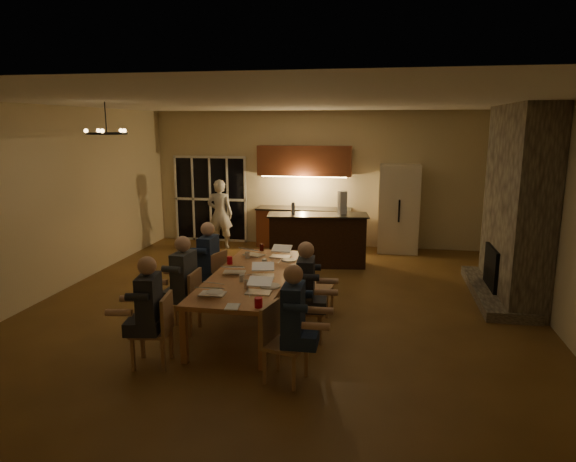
% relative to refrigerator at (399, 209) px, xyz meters
% --- Properties ---
extents(floor, '(9.00, 9.00, 0.00)m').
position_rel_refrigerator_xyz_m(floor, '(-1.90, -4.15, -1.00)').
color(floor, brown).
rests_on(floor, ground).
extents(back_wall, '(8.00, 0.04, 3.20)m').
position_rel_refrigerator_xyz_m(back_wall, '(-1.90, 0.37, 0.60)').
color(back_wall, '#C8BB8D').
rests_on(back_wall, ground).
extents(left_wall, '(0.04, 9.00, 3.20)m').
position_rel_refrigerator_xyz_m(left_wall, '(-5.92, -4.15, 0.60)').
color(left_wall, '#C8BB8D').
rests_on(left_wall, ground).
extents(right_wall, '(0.04, 9.00, 3.20)m').
position_rel_refrigerator_xyz_m(right_wall, '(2.12, -4.15, 0.60)').
color(right_wall, '#C8BB8D').
rests_on(right_wall, ground).
extents(ceiling, '(8.00, 9.00, 0.04)m').
position_rel_refrigerator_xyz_m(ceiling, '(-1.90, -4.15, 2.22)').
color(ceiling, white).
rests_on(ceiling, back_wall).
extents(french_doors, '(1.86, 0.08, 2.10)m').
position_rel_refrigerator_xyz_m(french_doors, '(-4.60, 0.32, 0.05)').
color(french_doors, black).
rests_on(french_doors, ground).
extents(fireplace, '(0.58, 2.50, 3.20)m').
position_rel_refrigerator_xyz_m(fireplace, '(1.80, -2.95, 0.60)').
color(fireplace, '#746C5B').
rests_on(fireplace, ground).
extents(kitchenette, '(2.24, 0.68, 2.40)m').
position_rel_refrigerator_xyz_m(kitchenette, '(-2.20, 0.05, 0.20)').
color(kitchenette, maroon).
rests_on(kitchenette, ground).
extents(refrigerator, '(0.90, 0.68, 2.00)m').
position_rel_refrigerator_xyz_m(refrigerator, '(0.00, 0.00, 0.00)').
color(refrigerator, beige).
rests_on(refrigerator, ground).
extents(dining_table, '(1.10, 2.98, 0.75)m').
position_rel_refrigerator_xyz_m(dining_table, '(-2.21, -4.86, -0.62)').
color(dining_table, '#B57B48').
rests_on(dining_table, ground).
extents(bar_island, '(2.12, 0.96, 1.08)m').
position_rel_refrigerator_xyz_m(bar_island, '(-1.67, -1.55, -0.46)').
color(bar_island, black).
rests_on(bar_island, ground).
extents(chair_left_near, '(0.50, 0.50, 0.89)m').
position_rel_refrigerator_xyz_m(chair_left_near, '(-3.06, -6.41, -0.55)').
color(chair_left_near, '#A17A50').
rests_on(chair_left_near, ground).
extents(chair_left_mid, '(0.45, 0.45, 0.89)m').
position_rel_refrigerator_xyz_m(chair_left_mid, '(-3.10, -5.35, -0.55)').
color(chair_left_mid, '#A17A50').
rests_on(chair_left_mid, ground).
extents(chair_left_far, '(0.55, 0.55, 0.89)m').
position_rel_refrigerator_xyz_m(chair_left_far, '(-3.10, -4.21, -0.55)').
color(chair_left_far, '#A17A50').
rests_on(chair_left_far, ground).
extents(chair_right_near, '(0.53, 0.53, 0.89)m').
position_rel_refrigerator_xyz_m(chair_right_near, '(-1.39, -6.50, -0.55)').
color(chair_right_near, '#A17A50').
rests_on(chair_right_near, ground).
extents(chair_right_mid, '(0.51, 0.51, 0.89)m').
position_rel_refrigerator_xyz_m(chair_right_mid, '(-1.33, -5.32, -0.55)').
color(chair_right_mid, '#A17A50').
rests_on(chair_right_mid, ground).
extents(chair_right_far, '(0.49, 0.49, 0.89)m').
position_rel_refrigerator_xyz_m(chair_right_far, '(-1.30, -4.29, -0.55)').
color(chair_right_far, '#A17A50').
rests_on(chair_right_far, ground).
extents(person_left_near, '(0.69, 0.69, 1.38)m').
position_rel_refrigerator_xyz_m(person_left_near, '(-3.04, -6.47, -0.31)').
color(person_left_near, '#25282F').
rests_on(person_left_near, ground).
extents(person_right_near, '(0.61, 0.61, 1.38)m').
position_rel_refrigerator_xyz_m(person_right_near, '(-1.31, -6.50, -0.31)').
color(person_right_near, '#1B2D43').
rests_on(person_right_near, ground).
extents(person_left_mid, '(0.65, 0.65, 1.38)m').
position_rel_refrigerator_xyz_m(person_left_mid, '(-3.06, -5.35, -0.31)').
color(person_left_mid, '#3E4449').
rests_on(person_left_mid, ground).
extents(person_right_mid, '(0.64, 0.64, 1.38)m').
position_rel_refrigerator_xyz_m(person_right_mid, '(-1.34, -5.38, -0.31)').
color(person_right_mid, '#25282F').
rests_on(person_right_mid, ground).
extents(person_left_far, '(0.63, 0.63, 1.38)m').
position_rel_refrigerator_xyz_m(person_left_far, '(-3.06, -4.30, -0.31)').
color(person_left_far, '#1B2D43').
rests_on(person_left_far, ground).
extents(standing_person, '(0.61, 0.42, 1.63)m').
position_rel_refrigerator_xyz_m(standing_person, '(-4.12, -0.42, -0.18)').
color(standing_person, silver).
rests_on(standing_person, ground).
extents(chandelier, '(0.59, 0.59, 0.03)m').
position_rel_refrigerator_xyz_m(chandelier, '(-4.37, -4.83, 1.75)').
color(chandelier, black).
rests_on(chandelier, ceiling).
extents(laptop_a, '(0.33, 0.29, 0.23)m').
position_rel_refrigerator_xyz_m(laptop_a, '(-2.47, -5.86, -0.14)').
color(laptop_a, silver).
rests_on(laptop_a, dining_table).
extents(laptop_b, '(0.32, 0.28, 0.23)m').
position_rel_refrigerator_xyz_m(laptop_b, '(-1.91, -5.69, -0.14)').
color(laptop_b, silver).
rests_on(laptop_b, dining_table).
extents(laptop_c, '(0.35, 0.32, 0.23)m').
position_rel_refrigerator_xyz_m(laptop_c, '(-2.47, -4.86, -0.14)').
color(laptop_c, silver).
rests_on(laptop_c, dining_table).
extents(laptop_d, '(0.37, 0.34, 0.23)m').
position_rel_refrigerator_xyz_m(laptop_d, '(-2.01, -4.98, -0.14)').
color(laptop_d, silver).
rests_on(laptop_d, dining_table).
extents(laptop_e, '(0.40, 0.38, 0.23)m').
position_rel_refrigerator_xyz_m(laptop_e, '(-2.44, -3.81, -0.14)').
color(laptop_e, silver).
rests_on(laptop_e, dining_table).
extents(laptop_f, '(0.34, 0.30, 0.23)m').
position_rel_refrigerator_xyz_m(laptop_f, '(-1.99, -3.84, -0.14)').
color(laptop_f, silver).
rests_on(laptop_f, dining_table).
extents(mug_front, '(0.07, 0.07, 0.10)m').
position_rel_refrigerator_xyz_m(mug_front, '(-2.25, -5.26, -0.20)').
color(mug_front, silver).
rests_on(mug_front, dining_table).
extents(mug_mid, '(0.08, 0.08, 0.10)m').
position_rel_refrigerator_xyz_m(mug_mid, '(-2.13, -4.39, -0.20)').
color(mug_mid, silver).
rests_on(mug_mid, dining_table).
extents(mug_back, '(0.08, 0.08, 0.10)m').
position_rel_refrigerator_xyz_m(mug_back, '(-2.51, -4.00, -0.20)').
color(mug_back, silver).
rests_on(mug_back, dining_table).
extents(redcup_near, '(0.10, 0.10, 0.12)m').
position_rel_refrigerator_xyz_m(redcup_near, '(-1.78, -6.21, -0.19)').
color(redcup_near, red).
rests_on(redcup_near, dining_table).
extents(redcup_mid, '(0.08, 0.08, 0.12)m').
position_rel_refrigerator_xyz_m(redcup_mid, '(-2.68, -4.41, -0.19)').
color(redcup_mid, red).
rests_on(redcup_mid, dining_table).
extents(can_silver, '(0.06, 0.06, 0.12)m').
position_rel_refrigerator_xyz_m(can_silver, '(-2.10, -5.56, -0.19)').
color(can_silver, '#B2B2B7').
rests_on(can_silver, dining_table).
extents(can_cola, '(0.07, 0.07, 0.12)m').
position_rel_refrigerator_xyz_m(can_cola, '(-2.39, -3.48, -0.19)').
color(can_cola, '#3F0F0C').
rests_on(can_cola, dining_table).
extents(plate_near, '(0.28, 0.28, 0.02)m').
position_rel_refrigerator_xyz_m(plate_near, '(-1.82, -5.41, -0.24)').
color(plate_near, silver).
rests_on(plate_near, dining_table).
extents(plate_left, '(0.23, 0.23, 0.02)m').
position_rel_refrigerator_xyz_m(plate_left, '(-2.46, -5.80, -0.24)').
color(plate_left, silver).
rests_on(plate_left, dining_table).
extents(plate_far, '(0.23, 0.23, 0.02)m').
position_rel_refrigerator_xyz_m(plate_far, '(-1.81, -4.05, -0.24)').
color(plate_far, silver).
rests_on(plate_far, dining_table).
extents(notepad, '(0.18, 0.24, 0.01)m').
position_rel_refrigerator_xyz_m(notepad, '(-2.09, -6.26, -0.24)').
color(notepad, white).
rests_on(notepad, dining_table).
extents(bar_bottle, '(0.07, 0.07, 0.24)m').
position_rel_refrigerator_xyz_m(bar_bottle, '(-2.17, -1.58, 0.20)').
color(bar_bottle, '#99999E').
rests_on(bar_bottle, bar_island).
extents(bar_blender, '(0.20, 0.20, 0.47)m').
position_rel_refrigerator_xyz_m(bar_blender, '(-1.18, -1.41, 0.31)').
color(bar_blender, silver).
rests_on(bar_blender, bar_island).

